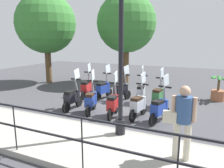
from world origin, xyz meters
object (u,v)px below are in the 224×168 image
at_px(pedestrian_with_bag, 182,117).
at_px(scooter_far_1, 141,92).
at_px(scooter_near_0, 160,108).
at_px(scooter_near_1, 138,104).
at_px(scooter_far_0, 158,95).
at_px(scooter_far_2, 121,90).
at_px(potted_palm, 218,90).
at_px(scooter_near_3, 91,100).
at_px(tree_distant, 126,23).
at_px(scooter_near_2, 113,103).
at_px(scooter_far_4, 87,87).
at_px(tree_large, 46,24).
at_px(scooter_far_3, 103,89).
at_px(scooter_near_4, 72,97).
at_px(lamp_post_near, 121,63).

bearing_deg(pedestrian_with_bag, scooter_far_1, 24.91).
distance_m(scooter_near_0, scooter_near_1, 0.76).
height_order(scooter_far_0, scooter_far_2, same).
distance_m(potted_palm, scooter_near_3, 5.63).
height_order(tree_distant, scooter_near_3, tree_distant).
height_order(potted_palm, scooter_near_2, scooter_near_2).
xyz_separation_m(tree_distant, potted_palm, (-2.02, -5.09, -3.11)).
bearing_deg(scooter_far_2, scooter_far_4, 109.52).
xyz_separation_m(scooter_far_1, scooter_far_2, (-0.08, 0.85, 0.00)).
distance_m(tree_large, tree_distant, 4.72).
bearing_deg(scooter_near_2, scooter_far_1, -19.88).
relative_size(scooter_near_1, scooter_far_1, 1.00).
xyz_separation_m(pedestrian_with_bag, tree_distant, (7.91, 4.28, 2.48)).
bearing_deg(tree_distant, potted_palm, -111.66).
distance_m(tree_distant, scooter_far_3, 4.99).
relative_size(pedestrian_with_bag, scooter_near_1, 1.03).
distance_m(tree_large, scooter_near_4, 6.53).
bearing_deg(scooter_near_0, scooter_near_4, 107.55).
relative_size(potted_palm, scooter_far_2, 0.69).
height_order(pedestrian_with_bag, scooter_far_3, pedestrian_with_bag).
distance_m(potted_palm, scooter_far_1, 3.43).
xyz_separation_m(scooter_near_3, scooter_far_3, (1.83, 0.42, 0.00)).
bearing_deg(scooter_near_1, scooter_far_1, 22.23).
relative_size(tree_distant, scooter_near_0, 3.45).
bearing_deg(potted_palm, scooter_near_2, 138.47).
distance_m(potted_palm, scooter_near_2, 5.01).
height_order(pedestrian_with_bag, scooter_near_2, pedestrian_with_bag).
bearing_deg(scooter_far_3, potted_palm, -57.06).
bearing_deg(scooter_far_0, pedestrian_with_bag, -154.95).
distance_m(lamp_post_near, scooter_near_4, 3.43).
relative_size(lamp_post_near, potted_palm, 4.07).
relative_size(scooter_near_0, scooter_far_3, 1.00).
relative_size(scooter_near_0, scooter_far_4, 1.00).
bearing_deg(tree_large, lamp_post_near, -127.52).
bearing_deg(scooter_near_2, pedestrian_with_bag, -139.07).
bearing_deg(lamp_post_near, potted_palm, -24.85).
bearing_deg(scooter_near_2, scooter_near_4, 79.48).
distance_m(lamp_post_near, potted_palm, 6.01).
relative_size(pedestrian_with_bag, potted_palm, 1.50).
relative_size(scooter_near_2, scooter_far_3, 1.00).
bearing_deg(scooter_near_2, potted_palm, -50.23).
bearing_deg(scooter_far_2, tree_large, 88.25).
height_order(pedestrian_with_bag, potted_palm, pedestrian_with_bag).
bearing_deg(tree_distant, lamp_post_near, -159.94).
bearing_deg(potted_palm, scooter_far_0, 134.01).
distance_m(scooter_far_0, scooter_far_3, 2.51).
height_order(lamp_post_near, scooter_near_4, lamp_post_near).
height_order(scooter_near_0, scooter_near_3, same).
bearing_deg(scooter_far_2, potted_palm, -46.17).
xyz_separation_m(pedestrian_with_bag, scooter_far_3, (4.00, 3.84, -0.60)).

